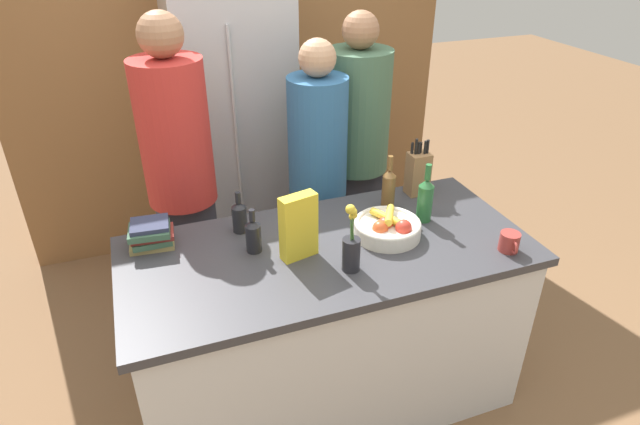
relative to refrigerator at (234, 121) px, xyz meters
name	(u,v)px	position (x,y,z in m)	size (l,w,h in m)	color
ground_plane	(327,391)	(0.10, -1.43, -1.00)	(14.00, 14.00, 0.00)	brown
kitchen_island	(327,325)	(0.10, -1.43, -0.55)	(1.79, 0.83, 0.90)	silver
back_wall_wood	(233,59)	(0.10, 0.36, 0.30)	(2.99, 0.12, 2.60)	olive
refrigerator	(234,121)	(0.00, 0.00, 0.00)	(0.70, 0.62, 2.00)	#B7B7BC
fruit_bowl	(387,227)	(0.38, -1.44, -0.06)	(0.30, 0.30, 0.11)	silver
knife_block	(418,173)	(0.71, -1.11, 0.01)	(0.11, 0.09, 0.30)	olive
flower_vase	(351,249)	(0.13, -1.62, 0.00)	(0.07, 0.07, 0.30)	#232328
cereal_box	(299,227)	(-0.04, -1.45, 0.04)	(0.17, 0.10, 0.29)	yellow
coffee_mug	(510,242)	(0.82, -1.73, -0.06)	(0.09, 0.12, 0.08)	#99332D
book_stack	(151,235)	(-0.62, -1.16, -0.05)	(0.20, 0.17, 0.12)	#99844C
bottle_oil	(389,188)	(0.50, -1.20, 0.01)	(0.06, 0.06, 0.28)	brown
bottle_vinegar	(239,216)	(-0.23, -1.17, -0.02)	(0.07, 0.07, 0.20)	black
bottle_wine	(425,199)	(0.61, -1.37, 0.01)	(0.07, 0.07, 0.29)	#286633
bottle_water	(253,235)	(-0.21, -1.35, -0.02)	(0.07, 0.07, 0.20)	black
person_at_sink	(180,173)	(-0.43, -0.71, 0.02)	(0.35, 0.35, 1.80)	#383842
person_in_blue	(318,171)	(0.30, -0.74, -0.08)	(0.32, 0.32, 1.64)	#383842
person_in_red_tee	(356,146)	(0.60, -0.58, -0.03)	(0.37, 0.37, 1.73)	#383842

